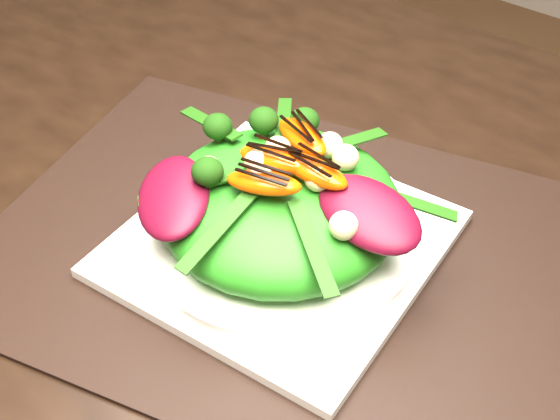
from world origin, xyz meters
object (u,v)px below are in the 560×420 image
Objects in this scene: orange_segment at (278,139)px; lettuce_mound at (280,206)px; placemat at (280,249)px; salad_bowl at (280,232)px; plate_base at (280,243)px; dining_table at (73,173)px.

lettuce_mound is at bearing -49.16° from orange_segment.
salad_bowl reaches higher than placemat.
salad_bowl is 0.03m from lettuce_mound.
lettuce_mound reaches higher than plate_base.
orange_segment reaches higher than placemat.
salad_bowl is (0.00, 0.00, 0.01)m from plate_base.
salad_bowl reaches higher than plate_base.
dining_table reaches higher than placemat.
lettuce_mound is at bearing 0.00° from placemat.
plate_base is at bearing -14.04° from placemat.
dining_table is at bearing -173.62° from lettuce_mound.
dining_table reaches higher than orange_segment.
placemat is 2.11× the size of salad_bowl.
lettuce_mound is (0.00, 0.00, 0.03)m from salad_bowl.
orange_segment reaches higher than salad_bowl.
salad_bowl is at bearing 0.00° from lettuce_mound.
lettuce_mound is 0.05m from orange_segment.
orange_segment reaches higher than plate_base.
orange_segment is at bearing 130.84° from plate_base.
orange_segment is at bearing 130.84° from salad_bowl.
orange_segment is at bearing 130.84° from lettuce_mound.
lettuce_mound reaches higher than placemat.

